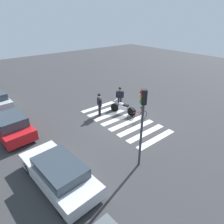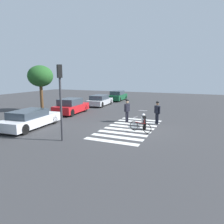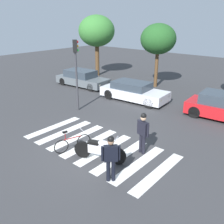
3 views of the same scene
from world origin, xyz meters
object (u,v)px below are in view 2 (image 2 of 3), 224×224
at_px(officer_on_foot, 157,111).
at_px(car_silver_sedan, 100,100).
at_px(leaning_bicycle, 140,126).
at_px(traffic_light_pole, 60,91).
at_px(police_motorcycle, 144,120).
at_px(officer_by_motorcycle, 127,109).
at_px(car_green_compact, 118,96).
at_px(car_red_convertible, 71,106).
at_px(car_white_van, 30,119).

relative_size(officer_on_foot, car_silver_sedan, 0.41).
xyz_separation_m(leaning_bicycle, traffic_light_pole, (-3.54, 3.55, 2.47)).
bearing_deg(leaning_bicycle, police_motorcycle, 6.85).
bearing_deg(police_motorcycle, officer_by_motorcycle, 59.05).
distance_m(leaning_bicycle, officer_by_motorcycle, 3.06).
relative_size(officer_by_motorcycle, car_green_compact, 0.41).
distance_m(car_red_convertible, car_silver_sedan, 5.79).
xyz_separation_m(car_red_convertible, car_silver_sedan, (5.79, -0.14, -0.08)).
xyz_separation_m(officer_on_foot, officer_by_motorcycle, (-0.24, 2.31, 0.05)).
xyz_separation_m(officer_by_motorcycle, car_red_convertible, (1.31, 6.13, -0.37)).
height_order(car_silver_sedan, car_green_compact, car_green_compact).
bearing_deg(leaning_bicycle, car_white_van, 105.76).
bearing_deg(car_silver_sedan, police_motorcycle, -136.73).
relative_size(officer_on_foot, traffic_light_pole, 0.42).
bearing_deg(car_white_van, officer_on_foot, -59.14).
height_order(leaning_bicycle, car_white_van, car_white_van).
height_order(officer_on_foot, car_white_van, officer_on_foot).
relative_size(officer_by_motorcycle, car_white_van, 0.38).
bearing_deg(officer_on_foot, police_motorcycle, 149.74).
relative_size(leaning_bicycle, car_silver_sedan, 0.37).
xyz_separation_m(police_motorcycle, car_white_van, (-3.50, 7.16, 0.15)).
bearing_deg(leaning_bicycle, car_silver_sedan, 39.28).
xyz_separation_m(car_silver_sedan, traffic_light_pole, (-13.03, -4.21, 2.22)).
distance_m(leaning_bicycle, traffic_light_pole, 5.59).
bearing_deg(car_silver_sedan, traffic_light_pole, -162.10).
bearing_deg(car_red_convertible, officer_by_motorcycle, -102.06).
bearing_deg(car_red_convertible, traffic_light_pole, -148.99).
height_order(officer_on_foot, car_silver_sedan, officer_on_foot).
distance_m(officer_on_foot, officer_by_motorcycle, 2.32).
bearing_deg(car_silver_sedan, officer_by_motorcycle, -139.87).
height_order(car_red_convertible, traffic_light_pole, traffic_light_pole).
xyz_separation_m(car_silver_sedan, car_green_compact, (5.51, -0.09, 0.05)).
bearing_deg(officer_by_motorcycle, car_white_van, 128.72).
distance_m(car_silver_sedan, car_green_compact, 5.51).
relative_size(police_motorcycle, traffic_light_pole, 0.50).
distance_m(police_motorcycle, officer_by_motorcycle, 1.96).
bearing_deg(traffic_light_pole, car_red_convertible, 31.01).
height_order(police_motorcycle, car_green_compact, car_green_compact).
xyz_separation_m(officer_on_foot, traffic_light_pole, (-6.17, 4.08, 1.82)).
height_order(leaning_bicycle, car_silver_sedan, car_silver_sedan).
height_order(officer_by_motorcycle, car_green_compact, officer_by_motorcycle).
height_order(police_motorcycle, car_white_van, car_white_van).
distance_m(police_motorcycle, car_green_compact, 15.51).
relative_size(leaning_bicycle, car_white_van, 0.33).
height_order(police_motorcycle, leaning_bicycle, police_motorcycle).
bearing_deg(car_silver_sedan, car_white_van, -177.89).
height_order(leaning_bicycle, officer_by_motorcycle, officer_by_motorcycle).
bearing_deg(car_white_van, car_green_compact, 1.13).
bearing_deg(leaning_bicycle, officer_by_motorcycle, 36.64).
bearing_deg(car_green_compact, officer_on_foot, -146.45).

